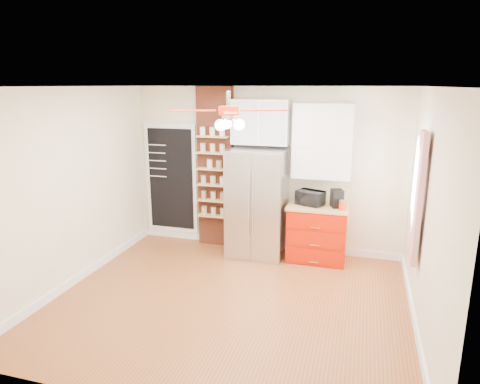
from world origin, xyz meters
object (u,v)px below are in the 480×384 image
(fridge, at_px, (257,203))
(coffee_maker, at_px, (337,198))
(toaster_oven, at_px, (310,198))
(canister_left, at_px, (342,206))
(pantry_jar_oats, at_px, (210,164))
(red_cabinet, at_px, (317,233))
(ceiling_fan, at_px, (229,111))

(fridge, xyz_separation_m, coffee_maker, (1.25, 0.03, 0.16))
(toaster_oven, bearing_deg, coffee_maker, 19.08)
(coffee_maker, distance_m, canister_left, 0.19)
(pantry_jar_oats, bearing_deg, toaster_oven, -3.70)
(red_cabinet, bearing_deg, ceiling_fan, -118.71)
(coffee_maker, bearing_deg, pantry_jar_oats, 156.08)
(red_cabinet, xyz_separation_m, pantry_jar_oats, (-1.83, 0.11, 0.99))
(fridge, bearing_deg, red_cabinet, 2.95)
(toaster_oven, distance_m, canister_left, 0.53)
(toaster_oven, bearing_deg, fridge, -155.18)
(ceiling_fan, xyz_separation_m, pantry_jar_oats, (-0.91, 1.79, -0.98))
(toaster_oven, bearing_deg, canister_left, 2.76)
(ceiling_fan, height_order, coffee_maker, ceiling_fan)
(fridge, bearing_deg, pantry_jar_oats, 169.70)
(pantry_jar_oats, bearing_deg, red_cabinet, -3.32)
(toaster_oven, xyz_separation_m, canister_left, (0.50, -0.17, -0.04))
(fridge, bearing_deg, canister_left, -5.37)
(red_cabinet, xyz_separation_m, ceiling_fan, (-0.92, -1.68, 1.97))
(fridge, height_order, red_cabinet, fridge)
(canister_left, xyz_separation_m, pantry_jar_oats, (-2.20, 0.28, 0.47))
(ceiling_fan, bearing_deg, canister_left, 49.38)
(red_cabinet, distance_m, ceiling_fan, 2.75)
(pantry_jar_oats, bearing_deg, coffee_maker, -3.49)
(fridge, relative_size, pantry_jar_oats, 12.68)
(ceiling_fan, bearing_deg, coffee_maker, 54.22)
(fridge, bearing_deg, toaster_oven, 3.16)
(fridge, xyz_separation_m, toaster_oven, (0.84, 0.05, 0.14))
(red_cabinet, height_order, coffee_maker, coffee_maker)
(fridge, xyz_separation_m, canister_left, (1.34, -0.13, 0.09))
(canister_left, bearing_deg, coffee_maker, 121.70)
(coffee_maker, distance_m, pantry_jar_oats, 2.15)
(ceiling_fan, height_order, toaster_oven, ceiling_fan)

